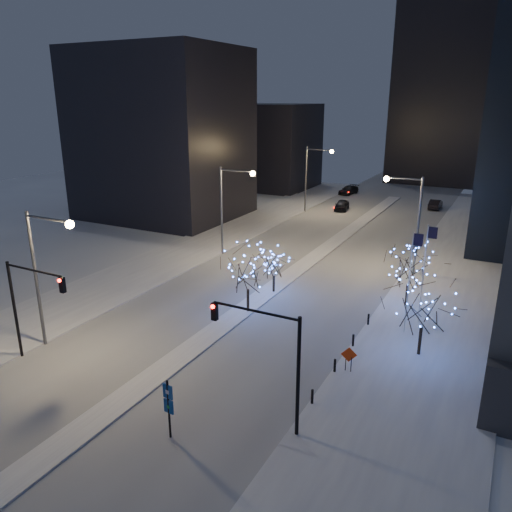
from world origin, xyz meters
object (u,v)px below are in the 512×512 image
Objects in this scene: car_mid at (435,204)px; car_far at (349,190)px; holiday_tree_median_near at (248,271)px; traffic_signal_west at (28,297)px; holiday_tree_median_far at (274,264)px; street_lamp_w_near at (44,263)px; wayfinding_sign at (168,403)px; holiday_tree_plaza_far at (410,266)px; traffic_signal_east at (271,350)px; street_lamp_east at (410,212)px; street_lamp_w_mid at (229,199)px; construction_sign at (349,357)px; street_lamp_w_far at (313,171)px; holiday_tree_plaza_near at (424,305)px; car_near at (342,205)px.

car_mid is 0.89× the size of car_far.
traffic_signal_west is at bearing -122.72° from holiday_tree_median_near.
car_far is 1.31× the size of holiday_tree_median_far.
street_lamp_w_near is at bearing 75.53° from car_mid.
holiday_tree_plaza_far is at bearing 77.72° from wayfinding_sign.
traffic_signal_east is 1.27× the size of holiday_tree_plaza_far.
car_far is (-18.55, 39.53, -5.69)m from street_lamp_east.
traffic_signal_west is at bearing -80.78° from car_far.
street_lamp_w_mid is at bearing 165.07° from holiday_tree_plaza_far.
construction_sign reaches higher than car_mid.
traffic_signal_west reaches higher than car_far.
holiday_tree_plaza_far is at bearing 69.16° from construction_sign.
street_lamp_w_far is 56.06m from wayfinding_sign.
street_lamp_east is at bearing -49.15° from street_lamp_w_far.
holiday_tree_plaza_far reaches higher than holiday_tree_median_far.
holiday_tree_median_near is (9.44, -13.09, -2.79)m from street_lamp_w_mid.
holiday_tree_plaza_near is (14.14, -0.92, 0.14)m from holiday_tree_median_near.
wayfinding_sign is (13.51, -54.23, -4.38)m from street_lamp_w_far.
street_lamp_w_far reaches higher than holiday_tree_median_far.
holiday_tree_plaza_near is 8.82m from holiday_tree_plaza_far.
street_lamp_east reaches higher than holiday_tree_plaza_far.
construction_sign is at bearing -79.74° from car_near.
street_lamp_w_far is at bearing 121.15° from holiday_tree_plaza_near.
street_lamp_w_near is at bearing -81.20° from car_far.
holiday_tree_plaza_far is (4.11, -42.23, 2.91)m from car_mid.
traffic_signal_east reaches higher than holiday_tree_plaza_near.
street_lamp_w_mid reaches higher than holiday_tree_median_near.
car_near is 38.52m from holiday_tree_plaza_far.
holiday_tree_median_near reaches higher than car_mid.
traffic_signal_west reaches higher than construction_sign.
street_lamp_w_far reaches higher than holiday_tree_median_near.
construction_sign is (10.46, -10.40, -1.58)m from holiday_tree_median_far.
street_lamp_w_mid reaches higher than traffic_signal_east.
holiday_tree_plaza_far is (1.94, -8.59, -2.78)m from street_lamp_east.
traffic_signal_west is 21.47m from construction_sign.
holiday_tree_plaza_near is (19.85, -42.76, 3.04)m from car_near.
street_lamp_w_mid is 1.00× the size of street_lamp_east.
holiday_tree_median_far is (-9.58, -11.12, -3.68)m from street_lamp_east.
traffic_signal_west is at bearing -172.53° from construction_sign.
street_lamp_w_far is 39.34m from holiday_tree_median_near.
street_lamp_w_mid reaches higher than holiday_tree_median_far.
street_lamp_w_near is 54.18m from car_near.
street_lamp_east is 32.98m from wayfinding_sign.
holiday_tree_median_near is at bearing -146.92° from holiday_tree_plaza_far.
construction_sign is (10.46, -5.43, -2.51)m from holiday_tree_median_near.
traffic_signal_east is 1.24× the size of holiday_tree_plaza_near.
traffic_signal_east is 62.78m from car_mid.
car_mid is (16.85, 36.64, -5.74)m from street_lamp_w_mid.
street_lamp_w_far is (0.00, 50.00, 0.00)m from street_lamp_w_near.
street_lamp_w_mid is 27.06m from traffic_signal_west.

